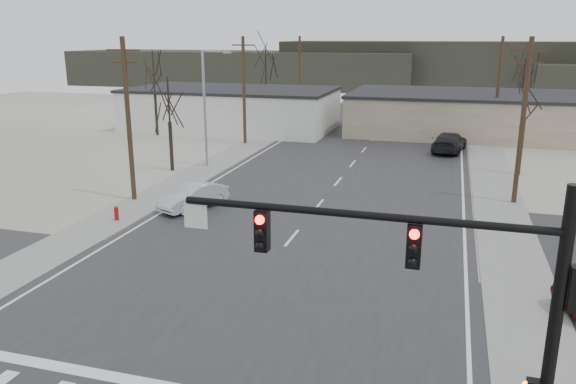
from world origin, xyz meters
name	(u,v)px	position (x,y,z in m)	size (l,w,h in m)	color
ground	(234,309)	(0.00, 0.00, 0.00)	(140.00, 140.00, 0.00)	beige
main_road	(322,201)	(0.00, 15.00, 0.02)	(18.00, 110.00, 0.05)	#252527
cross_road	(234,309)	(0.00, 0.00, 0.02)	(90.00, 10.00, 0.04)	#252527
sidewalk_left	(201,172)	(-10.60, 20.00, 0.03)	(3.00, 90.00, 0.06)	gray
sidewalk_right	(496,193)	(10.60, 20.00, 0.03)	(3.00, 90.00, 0.06)	gray
traffic_signal_mast	(463,291)	(7.89, -6.20, 4.67)	(8.95, 0.43, 7.20)	black
fire_hydrant	(116,213)	(-10.20, 8.00, 0.45)	(0.24, 0.24, 0.87)	#A50C0C
building_left_far	(232,109)	(-16.00, 40.00, 2.26)	(22.30, 12.30, 4.50)	silver
building_right_far	(477,114)	(10.00, 44.00, 2.15)	(26.30, 14.30, 4.30)	#B8AA8D
upole_left_b	(128,118)	(-11.50, 12.00, 5.22)	(2.20, 0.30, 10.00)	#432B1F
upole_left_c	(244,89)	(-11.50, 32.00, 5.22)	(2.20, 0.30, 10.00)	#432B1F
upole_left_d	(299,75)	(-11.50, 52.00, 5.22)	(2.20, 0.30, 10.00)	#432B1F
upole_right_a	(523,119)	(11.50, 18.00, 5.22)	(2.20, 0.30, 10.00)	#432B1F
upole_right_b	(498,88)	(11.50, 40.00, 5.22)	(2.20, 0.30, 10.00)	#432B1F
streetlight_main	(207,102)	(-10.80, 22.00, 5.09)	(2.40, 0.25, 9.00)	gray
tree_left_near	(169,102)	(-13.00, 20.00, 5.23)	(3.30, 3.30, 7.35)	black
tree_right_mid	(527,95)	(12.50, 26.00, 5.93)	(3.74, 3.74, 8.33)	black
tree_left_far	(266,69)	(-14.00, 46.00, 6.28)	(3.96, 3.96, 8.82)	black
tree_right_far	(524,76)	(15.00, 52.00, 5.58)	(3.52, 3.52, 7.84)	black
tree_left_mid	(154,74)	(-22.00, 34.00, 6.28)	(3.96, 3.96, 8.82)	black
hill_left	(240,69)	(-35.00, 92.00, 3.50)	(70.00, 18.00, 7.00)	#333026
hill_center	(497,66)	(15.00, 96.00, 4.50)	(80.00, 18.00, 9.00)	#333026
sedan_crossing	(193,196)	(-7.06, 11.30, 0.78)	(1.56, 4.47, 1.47)	#B6BCC2
car_far_a	(449,142)	(7.40, 33.30, 0.91)	(2.41, 5.94, 1.72)	black
car_far_b	(369,112)	(-2.57, 52.23, 0.77)	(1.72, 4.28, 1.46)	black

